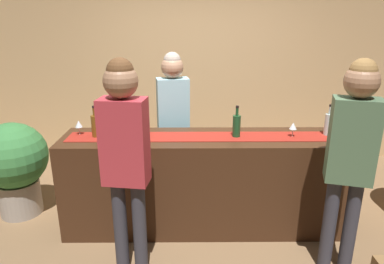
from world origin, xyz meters
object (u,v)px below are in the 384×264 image
(bartender, at_px, (173,112))
(wine_glass_mid_counter, at_px, (79,124))
(wine_bottle_green, at_px, (237,126))
(customer_sipping, at_px, (352,147))
(wine_bottle_amber, at_px, (95,125))
(potted_plant_tall, at_px, (14,163))
(wine_bottle_clear, at_px, (328,124))
(customer_browsing, at_px, (125,148))
(wine_glass_near_customer, at_px, (293,126))

(bartender, bearing_deg, wine_glass_mid_counter, 20.05)
(wine_bottle_green, distance_m, customer_sipping, 1.03)
(wine_bottle_amber, bearing_deg, potted_plant_tall, 165.53)
(wine_bottle_clear, xyz_separation_m, customer_sipping, (-0.10, -0.71, 0.04))
(wine_bottle_clear, distance_m, customer_sipping, 0.71)
(wine_bottle_green, bearing_deg, customer_sipping, -40.11)
(wine_bottle_green, bearing_deg, bartender, 136.77)
(customer_sipping, relative_size, customer_browsing, 1.00)
(wine_bottle_amber, bearing_deg, bartender, 38.99)
(wine_bottle_green, distance_m, bartender, 0.85)
(customer_sipping, xyz_separation_m, customer_browsing, (-1.71, -0.02, 0.01))
(wine_glass_mid_counter, distance_m, bartender, 1.02)
(wine_bottle_green, relative_size, wine_bottle_clear, 1.00)
(bartender, xyz_separation_m, potted_plant_tall, (-1.65, -0.33, -0.46))
(customer_sipping, xyz_separation_m, potted_plant_tall, (-3.06, 0.92, -0.52))
(wine_bottle_green, xyz_separation_m, potted_plant_tall, (-2.27, 0.26, -0.48))
(customer_browsing, bearing_deg, wine_bottle_amber, 127.86)
(wine_glass_near_customer, xyz_separation_m, wine_glass_mid_counter, (-2.03, 0.08, 0.00))
(wine_bottle_amber, bearing_deg, customer_sipping, -17.74)
(wine_bottle_amber, bearing_deg, wine_bottle_clear, 0.82)
(wine_bottle_amber, distance_m, customer_browsing, 0.81)
(wine_bottle_amber, bearing_deg, wine_glass_mid_counter, 161.33)
(wine_glass_near_customer, relative_size, customer_browsing, 0.08)
(customer_browsing, bearing_deg, wine_glass_mid_counter, 135.20)
(customer_sipping, bearing_deg, customer_browsing, -163.57)
(wine_bottle_amber, relative_size, wine_glass_near_customer, 2.10)
(wine_bottle_amber, height_order, customer_browsing, customer_browsing)
(potted_plant_tall, bearing_deg, wine_glass_mid_counter, -13.51)
(wine_bottle_clear, relative_size, bartender, 0.18)
(wine_bottle_amber, distance_m, potted_plant_tall, 1.09)
(wine_glass_mid_counter, distance_m, customer_sipping, 2.40)
(wine_glass_near_customer, xyz_separation_m, bartender, (-1.15, 0.59, -0.02))
(wine_glass_near_customer, distance_m, potted_plant_tall, 2.86)
(wine_bottle_green, height_order, wine_glass_mid_counter, wine_bottle_green)
(wine_glass_mid_counter, relative_size, customer_browsing, 0.08)
(wine_glass_near_customer, distance_m, wine_glass_mid_counter, 2.03)
(wine_bottle_amber, height_order, wine_glass_near_customer, wine_bottle_amber)
(wine_bottle_green, height_order, bartender, bartender)
(wine_bottle_amber, relative_size, potted_plant_tall, 0.30)
(wine_bottle_clear, height_order, wine_glass_mid_counter, wine_bottle_clear)
(wine_bottle_clear, xyz_separation_m, wine_glass_near_customer, (-0.35, -0.05, -0.01))
(wine_glass_near_customer, distance_m, customer_sipping, 0.70)
(wine_bottle_amber, relative_size, wine_glass_mid_counter, 2.10)
(bartender, bearing_deg, wine_glass_near_customer, 142.77)
(bartender, height_order, potted_plant_tall, bartender)
(wine_bottle_amber, height_order, potted_plant_tall, wine_bottle_amber)
(bartender, relative_size, potted_plant_tall, 1.67)
(customer_browsing, relative_size, potted_plant_tall, 1.75)
(wine_bottle_amber, distance_m, wine_bottle_green, 1.33)
(wine_glass_near_customer, relative_size, potted_plant_tall, 0.14)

